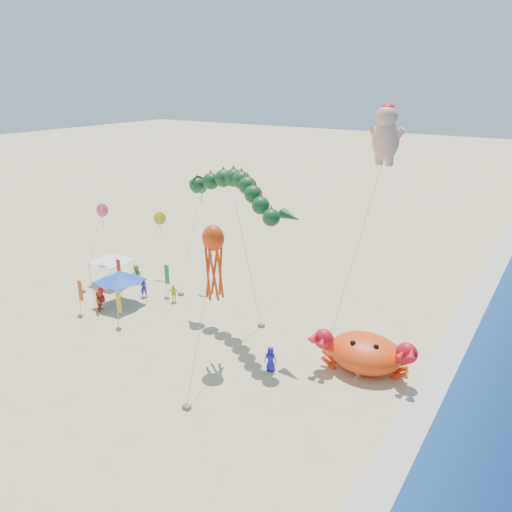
{
  "coord_description": "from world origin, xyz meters",
  "views": [
    {
      "loc": [
        17.48,
        -28.25,
        19.4
      ],
      "look_at": [
        -2.0,
        2.0,
        6.5
      ],
      "focal_mm": 35.0,
      "sensor_mm": 36.0,
      "label": 1
    }
  ],
  "objects_px": {
    "octopus_kite": "(214,257)",
    "canopy_white": "(111,259)",
    "canopy_blue": "(119,279)",
    "dragon_kite": "(233,195)",
    "cherub_kite": "(386,134)",
    "crab_inflatable": "(365,352)"
  },
  "relations": [
    {
      "from": "cherub_kite",
      "to": "octopus_kite",
      "type": "height_order",
      "value": "cherub_kite"
    },
    {
      "from": "crab_inflatable",
      "to": "cherub_kite",
      "type": "height_order",
      "value": "cherub_kite"
    },
    {
      "from": "crab_inflatable",
      "to": "cherub_kite",
      "type": "xyz_separation_m",
      "value": [
        -2.57,
        8.23,
        14.02
      ]
    },
    {
      "from": "dragon_kite",
      "to": "octopus_kite",
      "type": "relative_size",
      "value": 1.23
    },
    {
      "from": "dragon_kite",
      "to": "cherub_kite",
      "type": "distance_m",
      "value": 12.53
    },
    {
      "from": "cherub_kite",
      "to": "octopus_kite",
      "type": "bearing_deg",
      "value": -120.03
    },
    {
      "from": "canopy_white",
      "to": "crab_inflatable",
      "type": "bearing_deg",
      "value": -3.03
    },
    {
      "from": "dragon_kite",
      "to": "canopy_white",
      "type": "distance_m",
      "value": 17.93
    },
    {
      "from": "dragon_kite",
      "to": "octopus_kite",
      "type": "bearing_deg",
      "value": -71.44
    },
    {
      "from": "cherub_kite",
      "to": "canopy_blue",
      "type": "bearing_deg",
      "value": -153.5
    },
    {
      "from": "cherub_kite",
      "to": "octopus_kite",
      "type": "xyz_separation_m",
      "value": [
        -7.2,
        -12.46,
        -7.6
      ]
    },
    {
      "from": "canopy_blue",
      "to": "canopy_white",
      "type": "distance_m",
      "value": 5.5
    },
    {
      "from": "crab_inflatable",
      "to": "cherub_kite",
      "type": "relative_size",
      "value": 0.4
    },
    {
      "from": "octopus_kite",
      "to": "canopy_white",
      "type": "relative_size",
      "value": 2.79
    },
    {
      "from": "canopy_blue",
      "to": "canopy_white",
      "type": "bearing_deg",
      "value": 145.27
    },
    {
      "from": "octopus_kite",
      "to": "canopy_white",
      "type": "height_order",
      "value": "octopus_kite"
    },
    {
      "from": "canopy_blue",
      "to": "cherub_kite",
      "type": "bearing_deg",
      "value": 26.5
    },
    {
      "from": "cherub_kite",
      "to": "canopy_white",
      "type": "bearing_deg",
      "value": -164.45
    },
    {
      "from": "cherub_kite",
      "to": "canopy_blue",
      "type": "xyz_separation_m",
      "value": [
        -19.92,
        -9.93,
        -12.93
      ]
    },
    {
      "from": "octopus_kite",
      "to": "canopy_blue",
      "type": "height_order",
      "value": "octopus_kite"
    },
    {
      "from": "canopy_blue",
      "to": "dragon_kite",
      "type": "bearing_deg",
      "value": 10.59
    },
    {
      "from": "canopy_white",
      "to": "dragon_kite",
      "type": "bearing_deg",
      "value": -3.81
    }
  ]
}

